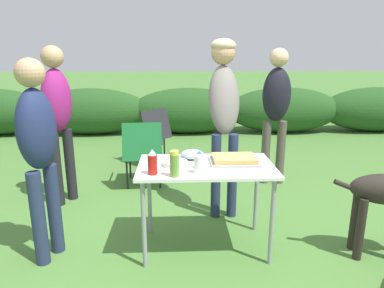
{
  "coord_description": "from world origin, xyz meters",
  "views": [
    {
      "loc": [
        -0.23,
        -2.62,
        1.62
      ],
      "look_at": [
        -0.11,
        0.1,
        0.89
      ],
      "focal_mm": 32.0,
      "sensor_mm": 36.0,
      "label": 1
    }
  ],
  "objects_px": {
    "plate_stack": "(175,163)",
    "standing_person_with_beanie": "(276,103)",
    "mixing_bowl": "(192,154)",
    "standing_person_in_dark_puffer": "(224,101)",
    "folding_table": "(206,174)",
    "paper_cup_stack": "(199,164)",
    "food_tray": "(234,160)",
    "relish_jar": "(174,164)",
    "standing_person_in_red_jacket": "(58,111)",
    "standing_person_in_olive_jacket": "(38,143)",
    "camp_chair_green_behind_table": "(150,133)",
    "mayo_bottle": "(199,160)",
    "camp_chair_near_hedge": "(143,150)",
    "ketchup_bottle": "(152,162)"
  },
  "relations": [
    {
      "from": "mixing_bowl",
      "to": "relish_jar",
      "type": "relative_size",
      "value": 1.03
    },
    {
      "from": "camp_chair_green_behind_table",
      "to": "paper_cup_stack",
      "type": "bearing_deg",
      "value": -118.39
    },
    {
      "from": "standing_person_in_red_jacket",
      "to": "camp_chair_near_hedge",
      "type": "relative_size",
      "value": 2.04
    },
    {
      "from": "plate_stack",
      "to": "mayo_bottle",
      "type": "distance_m",
      "value": 0.21
    },
    {
      "from": "folding_table",
      "to": "standing_person_in_red_jacket",
      "type": "xyz_separation_m",
      "value": [
        -1.49,
        1.0,
        0.37
      ]
    },
    {
      "from": "food_tray",
      "to": "camp_chair_green_behind_table",
      "type": "relative_size",
      "value": 0.48
    },
    {
      "from": "mayo_bottle",
      "to": "standing_person_with_beanie",
      "type": "xyz_separation_m",
      "value": [
        1.04,
        1.56,
        0.22
      ]
    },
    {
      "from": "food_tray",
      "to": "mayo_bottle",
      "type": "distance_m",
      "value": 0.32
    },
    {
      "from": "standing_person_with_beanie",
      "to": "ketchup_bottle",
      "type": "bearing_deg",
      "value": -122.9
    },
    {
      "from": "mayo_bottle",
      "to": "standing_person_in_olive_jacket",
      "type": "relative_size",
      "value": 0.09
    },
    {
      "from": "mixing_bowl",
      "to": "relish_jar",
      "type": "xyz_separation_m",
      "value": [
        -0.15,
        -0.44,
        0.06
      ]
    },
    {
      "from": "folding_table",
      "to": "standing_person_with_beanie",
      "type": "xyz_separation_m",
      "value": [
        0.98,
        1.48,
        0.36
      ]
    },
    {
      "from": "plate_stack",
      "to": "standing_person_with_beanie",
      "type": "xyz_separation_m",
      "value": [
        1.23,
        1.48,
        0.27
      ]
    },
    {
      "from": "paper_cup_stack",
      "to": "mayo_bottle",
      "type": "xyz_separation_m",
      "value": [
        0.01,
        0.12,
        -0.0
      ]
    },
    {
      "from": "standing_person_in_olive_jacket",
      "to": "camp_chair_near_hedge",
      "type": "distance_m",
      "value": 1.72
    },
    {
      "from": "standing_person_in_olive_jacket",
      "to": "mixing_bowl",
      "type": "bearing_deg",
      "value": -57.85
    },
    {
      "from": "mixing_bowl",
      "to": "standing_person_in_olive_jacket",
      "type": "bearing_deg",
      "value": -166.42
    },
    {
      "from": "ketchup_bottle",
      "to": "standing_person_in_dark_puffer",
      "type": "bearing_deg",
      "value": 54.51
    },
    {
      "from": "standing_person_with_beanie",
      "to": "camp_chair_green_behind_table",
      "type": "xyz_separation_m",
      "value": [
        -1.62,
        0.91,
        -0.56
      ]
    },
    {
      "from": "standing_person_in_dark_puffer",
      "to": "food_tray",
      "type": "bearing_deg",
      "value": -90.0
    },
    {
      "from": "plate_stack",
      "to": "relish_jar",
      "type": "bearing_deg",
      "value": -90.43
    },
    {
      "from": "standing_person_in_olive_jacket",
      "to": "camp_chair_near_hedge",
      "type": "relative_size",
      "value": 1.91
    },
    {
      "from": "ketchup_bottle",
      "to": "standing_person_in_red_jacket",
      "type": "distance_m",
      "value": 1.62
    },
    {
      "from": "mixing_bowl",
      "to": "standing_person_in_dark_puffer",
      "type": "xyz_separation_m",
      "value": [
        0.33,
        0.52,
        0.38
      ]
    },
    {
      "from": "paper_cup_stack",
      "to": "relish_jar",
      "type": "xyz_separation_m",
      "value": [
        -0.19,
        -0.06,
        0.03
      ]
    },
    {
      "from": "mixing_bowl",
      "to": "standing_person_in_dark_puffer",
      "type": "relative_size",
      "value": 0.11
    },
    {
      "from": "plate_stack",
      "to": "relish_jar",
      "type": "height_order",
      "value": "relish_jar"
    },
    {
      "from": "relish_jar",
      "to": "camp_chair_green_behind_table",
      "type": "xyz_separation_m",
      "value": [
        -0.39,
        2.64,
        -0.37
      ]
    },
    {
      "from": "standing_person_in_olive_jacket",
      "to": "camp_chair_green_behind_table",
      "type": "distance_m",
      "value": 2.61
    },
    {
      "from": "folding_table",
      "to": "standing_person_in_olive_jacket",
      "type": "relative_size",
      "value": 0.69
    },
    {
      "from": "camp_chair_green_behind_table",
      "to": "standing_person_with_beanie",
      "type": "bearing_deg",
      "value": -70.22
    },
    {
      "from": "standing_person_with_beanie",
      "to": "camp_chair_green_behind_table",
      "type": "bearing_deg",
      "value": 157.68
    },
    {
      "from": "mayo_bottle",
      "to": "standing_person_in_red_jacket",
      "type": "bearing_deg",
      "value": 143.14
    },
    {
      "from": "relish_jar",
      "to": "mayo_bottle",
      "type": "height_order",
      "value": "relish_jar"
    },
    {
      "from": "food_tray",
      "to": "relish_jar",
      "type": "xyz_separation_m",
      "value": [
        -0.49,
        -0.31,
        0.07
      ]
    },
    {
      "from": "folding_table",
      "to": "paper_cup_stack",
      "type": "xyz_separation_m",
      "value": [
        -0.07,
        -0.19,
        0.15
      ]
    },
    {
      "from": "camp_chair_green_behind_table",
      "to": "ketchup_bottle",
      "type": "bearing_deg",
      "value": -125.99
    },
    {
      "from": "folding_table",
      "to": "paper_cup_stack",
      "type": "height_order",
      "value": "paper_cup_stack"
    },
    {
      "from": "plate_stack",
      "to": "standing_person_in_dark_puffer",
      "type": "distance_m",
      "value": 0.94
    },
    {
      "from": "mayo_bottle",
      "to": "standing_person_in_dark_puffer",
      "type": "height_order",
      "value": "standing_person_in_dark_puffer"
    },
    {
      "from": "paper_cup_stack",
      "to": "standing_person_in_red_jacket",
      "type": "bearing_deg",
      "value": 140.12
    },
    {
      "from": "standing_person_in_dark_puffer",
      "to": "camp_chair_green_behind_table",
      "type": "relative_size",
      "value": 2.11
    },
    {
      "from": "standing_person_with_beanie",
      "to": "standing_person_in_red_jacket",
      "type": "height_order",
      "value": "standing_person_in_red_jacket"
    },
    {
      "from": "standing_person_with_beanie",
      "to": "relish_jar",
      "type": "bearing_deg",
      "value": -118.52
    },
    {
      "from": "paper_cup_stack",
      "to": "standing_person_in_red_jacket",
      "type": "relative_size",
      "value": 0.08
    },
    {
      "from": "ketchup_bottle",
      "to": "camp_chair_near_hedge",
      "type": "height_order",
      "value": "ketchup_bottle"
    },
    {
      "from": "relish_jar",
      "to": "mayo_bottle",
      "type": "xyz_separation_m",
      "value": [
        0.19,
        0.18,
        -0.03
      ]
    },
    {
      "from": "mixing_bowl",
      "to": "paper_cup_stack",
      "type": "xyz_separation_m",
      "value": [
        0.04,
        -0.38,
        0.03
      ]
    },
    {
      "from": "standing_person_in_dark_puffer",
      "to": "camp_chair_green_behind_table",
      "type": "distance_m",
      "value": 2.02
    },
    {
      "from": "camp_chair_green_behind_table",
      "to": "camp_chair_near_hedge",
      "type": "distance_m",
      "value": 0.95
    }
  ]
}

